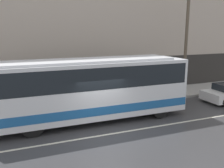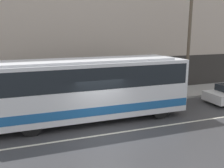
% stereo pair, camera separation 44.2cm
% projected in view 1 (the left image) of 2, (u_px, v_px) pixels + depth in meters
% --- Properties ---
extents(ground_plane, '(60.00, 60.00, 0.00)m').
position_uv_depth(ground_plane, '(108.00, 134.00, 12.08)').
color(ground_plane, '#38383A').
extents(sidewalk, '(60.00, 3.16, 0.16)m').
position_uv_depth(sidewalk, '(79.00, 102.00, 17.13)').
color(sidewalk, '#A09E99').
rests_on(sidewalk, ground_plane).
extents(building_facade, '(60.00, 0.35, 11.73)m').
position_uv_depth(building_facade, '(71.00, 19.00, 17.49)').
color(building_facade, '#B7A899').
rests_on(building_facade, ground_plane).
extents(lane_stripe, '(54.00, 0.14, 0.01)m').
position_uv_depth(lane_stripe, '(108.00, 134.00, 12.08)').
color(lane_stripe, beige).
rests_on(lane_stripe, ground_plane).
extents(transit_bus, '(11.04, 2.51, 3.43)m').
position_uv_depth(transit_bus, '(89.00, 87.00, 13.52)').
color(transit_bus, silver).
rests_on(transit_bus, ground_plane).
extents(utility_pole_near, '(0.22, 0.22, 7.80)m').
position_uv_depth(utility_pole_near, '(186.00, 42.00, 18.05)').
color(utility_pole_near, brown).
rests_on(utility_pole_near, sidewalk).
extents(pedestrian_waiting, '(0.36, 0.36, 1.52)m').
position_uv_depth(pedestrian_waiting, '(57.00, 92.00, 16.90)').
color(pedestrian_waiting, '#1E5933').
rests_on(pedestrian_waiting, sidewalk).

